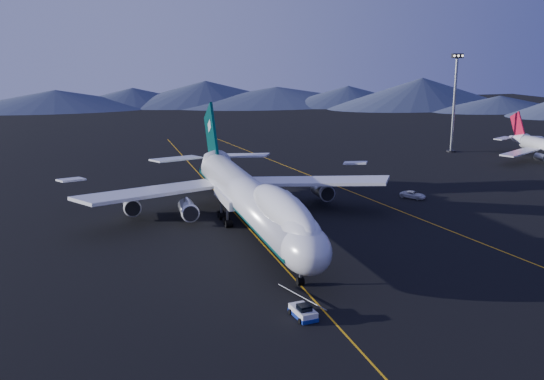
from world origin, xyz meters
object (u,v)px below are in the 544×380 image
object	(u,v)px
pushback_tug	(303,313)
floodlight_mast	(454,103)
boeing_747	(249,197)
service_van	(413,195)

from	to	relation	value
pushback_tug	floodlight_mast	bearing A→B (deg)	43.09
boeing_747	floodlight_mast	distance (m)	99.01
boeing_747	floodlight_mast	world-z (taller)	floodlight_mast
boeing_747	pushback_tug	bearing A→B (deg)	-94.76
service_van	floodlight_mast	distance (m)	64.16
pushback_tug	floodlight_mast	xyz separation A→B (m)	(81.74, 95.37, 14.15)
boeing_747	floodlight_mast	xyz separation A→B (m)	(78.74, 59.37, 8.91)
boeing_747	floodlight_mast	bearing A→B (deg)	37.02
boeing_747	floodlight_mast	size ratio (longest dim) A/B	2.49
boeing_747	pushback_tug	distance (m)	36.50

